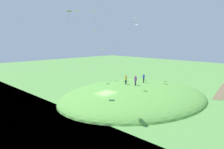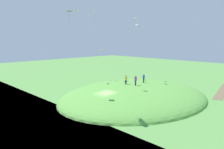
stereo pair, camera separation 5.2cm
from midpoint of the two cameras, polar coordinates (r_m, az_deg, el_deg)
The scene contains 19 objects.
ground_plane at distance 35.30m, azimuth -1.72°, elevation -8.34°, with size 160.00×160.00×0.00m, color #558D43.
grass_hill at distance 40.44m, azimuth 5.95°, elevation -6.08°, with size 29.51×24.31×5.05m, color #589840.
dirt_path at distance 51.01m, azimuth 27.22°, elevation -3.82°, with size 16.57×1.71×0.04m, color brown.
person_on_hilltop at distance 38.52m, azimuth 6.21°, elevation -1.26°, with size 0.63×0.63×1.84m.
person_walking_path at distance 39.60m, azimuth 3.64°, elevation -1.07°, with size 0.54×0.54×1.73m.
person_with_child at distance 41.42m, azimuth 8.35°, elevation -0.70°, with size 0.39×0.39×1.70m.
kite_0 at distance 32.02m, azimuth -11.33°, elevation 15.87°, with size 0.89×0.97×2.06m.
kite_1 at distance 34.80m, azimuth 3.44°, elevation 7.02°, with size 0.68×0.75×1.18m.
kite_2 at distance 47.85m, azimuth 4.89°, elevation 11.02°, with size 0.57×0.77×1.63m.
kite_3 at distance 43.38m, azimuth -5.04°, elevation 16.27°, with size 1.20×1.03×2.16m.
kite_4 at distance 45.02m, azimuth 7.38°, elevation 12.94°, with size 0.92×0.74×1.41m.
kite_6 at distance 44.01m, azimuth -2.75°, elevation 6.52°, with size 1.15×1.15×1.49m.
kite_7 at distance 45.12m, azimuth 1.85°, elevation 13.42°, with size 0.93×0.99×1.25m.
kite_8 at distance 49.35m, azimuth -4.66°, elevation 11.36°, with size 0.88×0.71×2.06m.
kite_9 at distance 46.45m, azimuth -9.36°, elevation 16.22°, with size 0.93×0.90×1.87m.
kite_10 at distance 53.02m, azimuth -0.39°, elevation 8.04°, with size 1.17×1.10×1.19m.
kite_11 at distance 48.54m, azimuth 6.50°, elevation 12.60°, with size 0.55×0.71×2.23m.
kite_12 at distance 41.47m, azimuth 6.20°, elevation 14.44°, with size 0.73×0.92×2.23m.
mooring_post at distance 35.19m, azimuth -11.82°, elevation -7.90°, with size 0.14×0.14×0.81m, color brown.
Camera 1 is at (-22.89, -24.65, 10.69)m, focal length 34.51 mm.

